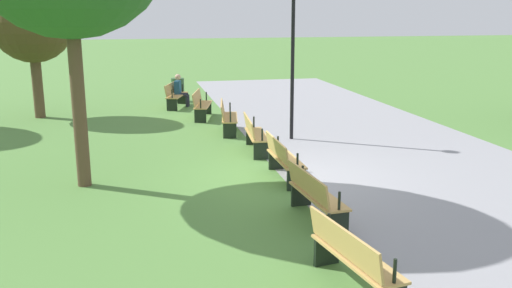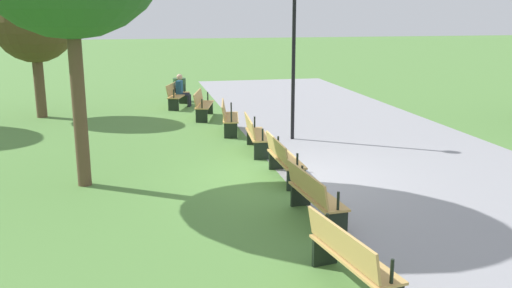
# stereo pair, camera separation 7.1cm
# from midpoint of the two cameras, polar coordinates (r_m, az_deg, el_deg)

# --- Properties ---
(ground_plane) EXTENTS (120.00, 120.00, 0.00)m
(ground_plane) POSITION_cam_midpoint_polar(r_m,az_deg,el_deg) (11.80, 3.27, -3.62)
(ground_plane) COLOR #54843D
(path_paving) EXTENTS (33.71, 6.32, 0.01)m
(path_paving) POSITION_cam_midpoint_polar(r_m,az_deg,el_deg) (12.94, 16.71, -2.62)
(path_paving) COLOR #939399
(path_paving) RESTS_ON ground
(bench_0) EXTENTS (1.73, 0.98, 0.89)m
(bench_0) POSITION_cam_midpoint_polar(r_m,az_deg,el_deg) (20.63, -8.05, 5.07)
(bench_0) COLOR tan
(bench_0) RESTS_ON ground
(bench_1) EXTENTS (1.73, 0.86, 0.89)m
(bench_1) POSITION_cam_midpoint_polar(r_m,az_deg,el_deg) (18.41, -5.43, 4.12)
(bench_1) COLOR tan
(bench_1) RESTS_ON ground
(bench_2) EXTENTS (1.72, 0.74, 0.89)m
(bench_2) POSITION_cam_midpoint_polar(r_m,az_deg,el_deg) (16.17, -2.74, 2.83)
(bench_2) COLOR tan
(bench_2) RESTS_ON ground
(bench_3) EXTENTS (1.69, 0.61, 0.89)m
(bench_3) POSITION_cam_midpoint_polar(r_m,az_deg,el_deg) (13.91, 0.04, 1.07)
(bench_3) COLOR tan
(bench_3) RESTS_ON ground
(bench_4) EXTENTS (1.66, 0.47, 0.89)m
(bench_4) POSITION_cam_midpoint_polar(r_m,az_deg,el_deg) (11.65, 2.98, -1.44)
(bench_4) COLOR tan
(bench_4) RESTS_ON ground
(bench_5) EXTENTS (1.69, 0.61, 0.89)m
(bench_5) POSITION_cam_midpoint_polar(r_m,az_deg,el_deg) (9.41, 6.18, -5.22)
(bench_5) COLOR tan
(bench_5) RESTS_ON ground
(bench_6) EXTENTS (1.72, 0.74, 0.89)m
(bench_6) POSITION_cam_midpoint_polar(r_m,az_deg,el_deg) (7.22, 9.91, -11.37)
(bench_6) COLOR tan
(bench_6) RESTS_ON ground
(person_seated) EXTENTS (0.45, 0.59, 1.20)m
(person_seated) POSITION_cam_midpoint_polar(r_m,az_deg,el_deg) (20.76, -7.55, 5.61)
(person_seated) COLOR navy
(person_seated) RESTS_ON ground
(tree_1) EXTENTS (2.63, 2.63, 4.44)m
(tree_1) POSITION_cam_midpoint_polar(r_m,az_deg,el_deg) (19.59, -21.83, 11.54)
(tree_1) COLOR brown
(tree_1) RESTS_ON ground
(lamp_post) EXTENTS (0.32, 0.32, 4.09)m
(lamp_post) POSITION_cam_midpoint_polar(r_m,az_deg,el_deg) (15.06, 4.06, 11.10)
(lamp_post) COLOR black
(lamp_post) RESTS_ON ground
(trash_bin) EXTENTS (0.50, 0.50, 0.90)m
(trash_bin) POSITION_cam_midpoint_polar(r_m,az_deg,el_deg) (22.03, -7.79, 5.57)
(trash_bin) COLOR #2D512D
(trash_bin) RESTS_ON ground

